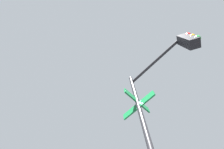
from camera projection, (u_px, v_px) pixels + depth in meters
traffic_signal_near at (168, 86)px, 3.37m from camera, size 1.65×2.54×6.33m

